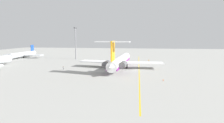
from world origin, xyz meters
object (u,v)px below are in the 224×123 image
object	(u,v)px
main_jetliner	(120,61)
safety_cone_nose	(157,62)
airliner_mid_right	(22,54)
light_mast	(76,42)
ground_crew_near_nose	(149,60)
safety_cone_tail	(163,80)
ground_crew_portside	(63,67)
ground_crew_near_tail	(84,60)
safety_cone_wingtip	(157,62)

from	to	relation	value
main_jetliner	safety_cone_nose	size ratio (longest dim) A/B	83.80
main_jetliner	airliner_mid_right	world-z (taller)	main_jetliner
airliner_mid_right	light_mast	world-z (taller)	light_mast
ground_crew_near_nose	safety_cone_tail	size ratio (longest dim) A/B	3.00
ground_crew_portside	light_mast	world-z (taller)	light_mast
airliner_mid_right	safety_cone_tail	distance (m)	106.23
ground_crew_near_tail	light_mast	xyz separation A→B (m)	(14.09, 9.97, 10.73)
airliner_mid_right	ground_crew_near_nose	world-z (taller)	airliner_mid_right
light_mast	ground_crew_portside	bearing A→B (deg)	-169.24
ground_crew_near_tail	light_mast	world-z (taller)	light_mast
light_mast	safety_cone_tail	bearing A→B (deg)	-137.95
ground_crew_near_tail	ground_crew_portside	world-z (taller)	ground_crew_near_tail
airliner_mid_right	ground_crew_portside	bearing A→B (deg)	49.70
ground_crew_near_nose	ground_crew_portside	world-z (taller)	ground_crew_portside
airliner_mid_right	ground_crew_portside	size ratio (longest dim) A/B	17.65
ground_crew_near_nose	safety_cone_tail	bearing A→B (deg)	-155.22
safety_cone_tail	light_mast	world-z (taller)	light_mast
airliner_mid_right	light_mast	distance (m)	40.80
main_jetliner	ground_crew_portside	xyz separation A→B (m)	(-6.61, 25.40, -2.61)
ground_crew_portside	ground_crew_near_tail	bearing A→B (deg)	179.70
main_jetliner	light_mast	world-z (taller)	light_mast
ground_crew_portside	safety_cone_tail	size ratio (longest dim) A/B	3.01
safety_cone_wingtip	safety_cone_tail	distance (m)	45.32
light_mast	ground_crew_near_nose	bearing A→B (deg)	-100.02
ground_crew_portside	safety_cone_tail	xyz separation A→B (m)	(-15.92, -42.60, -0.77)
ground_crew_near_nose	ground_crew_near_tail	xyz separation A→B (m)	(-5.64, 37.87, 0.05)
main_jetliner	ground_crew_portside	world-z (taller)	main_jetliner
ground_crew_near_tail	safety_cone_wingtip	xyz separation A→B (m)	(3.77, -42.44, -0.82)
ground_crew_near_tail	safety_cone_wingtip	world-z (taller)	ground_crew_near_tail
ground_crew_near_nose	safety_cone_nose	world-z (taller)	ground_crew_near_nose
ground_crew_near_nose	safety_cone_wingtip	xyz separation A→B (m)	(-1.87, -4.58, -0.77)
ground_crew_portside	safety_cone_nose	xyz separation A→B (m)	(31.06, -45.25, -0.77)
safety_cone_tail	light_mast	size ratio (longest dim) A/B	0.03
safety_cone_nose	light_mast	distance (m)	54.72
main_jetliner	safety_cone_wingtip	distance (m)	30.12
safety_cone_wingtip	ground_crew_near_tail	bearing A→B (deg)	95.07
safety_cone_nose	safety_cone_wingtip	world-z (taller)	same
main_jetliner	ground_crew_near_nose	distance (m)	28.88
safety_cone_tail	safety_cone_nose	bearing A→B (deg)	-3.22
main_jetliner	ground_crew_near_tail	world-z (taller)	main_jetliner
main_jetliner	ground_crew_portside	bearing A→B (deg)	108.66
airliner_mid_right	safety_cone_wingtip	distance (m)	92.86
ground_crew_near_nose	safety_cone_wingtip	bearing A→B (deg)	-90.30
ground_crew_near_tail	safety_cone_tail	world-z (taller)	ground_crew_near_tail
ground_crew_near_tail	main_jetliner	bearing A→B (deg)	-132.62
ground_crew_near_tail	ground_crew_portside	xyz separation A→B (m)	(-25.57, 2.43, -0.04)
safety_cone_nose	safety_cone_tail	distance (m)	47.05
ground_crew_near_nose	light_mast	size ratio (longest dim) A/B	0.08
safety_cone_wingtip	safety_cone_nose	bearing A→B (deg)	-12.39
main_jetliner	light_mast	bearing A→B (deg)	48.97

